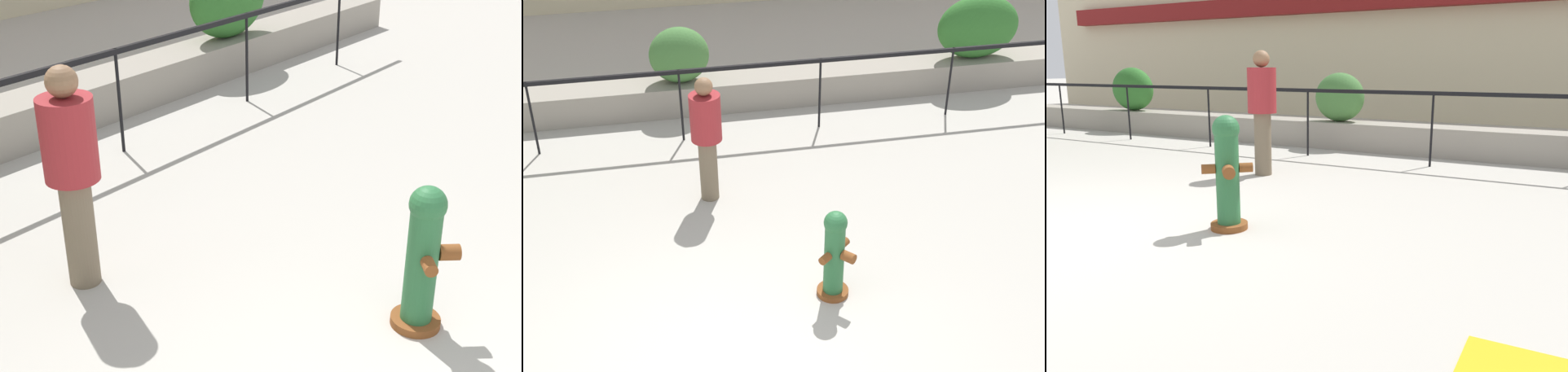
% 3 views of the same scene
% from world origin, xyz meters
% --- Properties ---
extents(fire_hydrant, '(0.50, 0.50, 1.08)m').
position_xyz_m(fire_hydrant, '(1.29, 0.91, 0.55)').
color(fire_hydrant, brown).
rests_on(fire_hydrant, ground).
extents(pedestrian, '(0.55, 0.55, 1.73)m').
position_xyz_m(pedestrian, '(0.20, 3.18, 0.99)').
color(pedestrian, brown).
rests_on(pedestrian, ground).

